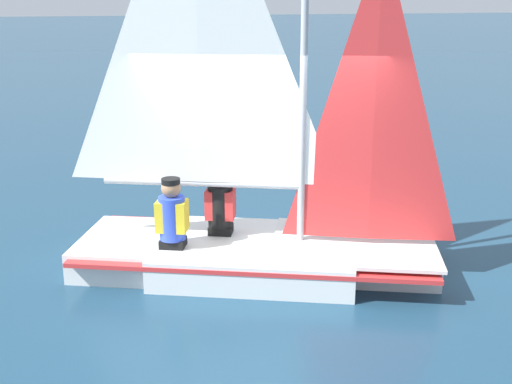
% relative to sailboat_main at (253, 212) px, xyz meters
% --- Properties ---
extents(ground_plane, '(260.00, 260.00, 0.00)m').
position_rel_sailboat_main_xyz_m(ground_plane, '(-0.03, 0.01, -0.71)').
color(ground_plane, navy).
extents(sailboat_main, '(4.35, 3.30, 4.93)m').
position_rel_sailboat_main_xyz_m(sailboat_main, '(0.00, 0.00, 0.00)').
color(sailboat_main, white).
rests_on(sailboat_main, ground_plane).
extents(sailor_helm, '(0.42, 0.40, 1.16)m').
position_rel_sailboat_main_xyz_m(sailor_helm, '(0.28, -0.38, -0.08)').
color(sailor_helm, black).
rests_on(sailor_helm, ground_plane).
extents(sailor_crew, '(0.42, 0.40, 1.16)m').
position_rel_sailboat_main_xyz_m(sailor_crew, '(0.92, -0.15, -0.08)').
color(sailor_crew, black).
rests_on(sailor_crew, ground_plane).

